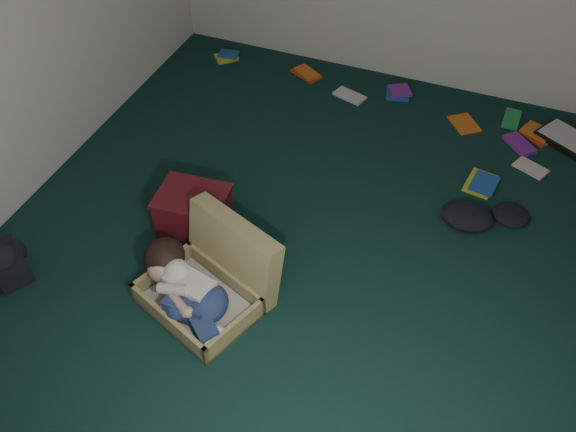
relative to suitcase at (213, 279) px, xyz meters
The scene contains 9 objects.
floor 0.75m from the suitcase, 65.50° to the left, with size 4.50×4.50×0.00m, color black.
wall_left 2.15m from the suitcase, 158.66° to the left, with size 4.50×4.50×0.00m, color silver.
suitcase is the anchor object (origin of this frame).
person 0.19m from the suitcase, 126.36° to the right, with size 0.69×0.56×0.32m.
maroon_bin 0.62m from the suitcase, 129.09° to the left, with size 0.51×0.42×0.33m.
backpack 1.38m from the suitcase, 165.26° to the right, with size 0.37×0.30×0.22m, color black, non-canonical shape.
clothing_pile 2.00m from the suitcase, 39.90° to the left, with size 0.45×0.37×0.14m, color black, non-canonical shape.
paper_tray 3.18m from the suitcase, 51.34° to the left, with size 0.52×0.48×0.06m.
book_scatter 2.52m from the suitcase, 70.34° to the left, with size 3.18×1.20×0.02m.
Camera 1 is at (1.02, -2.70, 3.18)m, focal length 38.00 mm.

